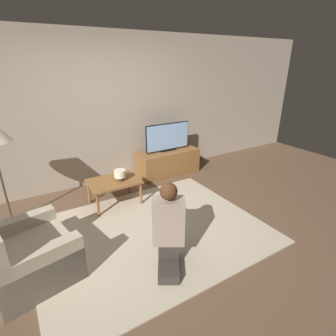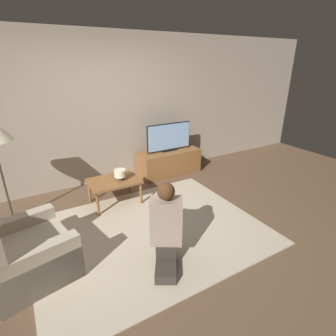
# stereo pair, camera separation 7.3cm
# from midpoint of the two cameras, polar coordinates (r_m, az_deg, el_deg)

# --- Properties ---
(ground_plane) EXTENTS (10.00, 10.00, 0.00)m
(ground_plane) POSITION_cam_midpoint_polar(r_m,az_deg,el_deg) (3.59, -4.27, -13.77)
(ground_plane) COLOR brown
(wall_back) EXTENTS (10.00, 0.06, 2.60)m
(wall_back) POSITION_cam_midpoint_polar(r_m,az_deg,el_deg) (4.79, -15.59, 11.72)
(wall_back) COLOR tan
(wall_back) RESTS_ON ground_plane
(rug) EXTENTS (2.89, 2.25, 0.02)m
(rug) POSITION_cam_midpoint_polar(r_m,az_deg,el_deg) (3.59, -4.27, -13.66)
(rug) COLOR #BCAD93
(rug) RESTS_ON ground_plane
(tv_stand) EXTENTS (1.22, 0.49, 0.48)m
(tv_stand) POSITION_cam_midpoint_polar(r_m,az_deg,el_deg) (5.22, -0.46, 1.28)
(tv_stand) COLOR brown
(tv_stand) RESTS_ON ground_plane
(tv) EXTENTS (0.93, 0.08, 0.54)m
(tv) POSITION_cam_midpoint_polar(r_m,az_deg,el_deg) (5.07, -0.50, 6.75)
(tv) COLOR black
(tv) RESTS_ON tv_stand
(coffee_table) EXTENTS (0.76, 0.55, 0.40)m
(coffee_table) POSITION_cam_midpoint_polar(r_m,az_deg,el_deg) (4.15, -12.20, -3.23)
(coffee_table) COLOR brown
(coffee_table) RESTS_ON ground_plane
(armchair) EXTENTS (0.94, 0.98, 0.80)m
(armchair) POSITION_cam_midpoint_polar(r_m,az_deg,el_deg) (3.17, -28.95, -16.53)
(armchair) COLOR #B7A88E
(armchair) RESTS_ON ground_plane
(person_kneeling) EXTENTS (0.61, 0.79, 0.97)m
(person_kneeling) POSITION_cam_midpoint_polar(r_m,az_deg,el_deg) (2.85, -0.63, -12.33)
(person_kneeling) COLOR #332D28
(person_kneeling) RESTS_ON rug
(table_lamp) EXTENTS (0.18, 0.18, 0.17)m
(table_lamp) POSITION_cam_midpoint_polar(r_m,az_deg,el_deg) (4.07, -10.93, -1.34)
(table_lamp) COLOR #4C3823
(table_lamp) RESTS_ON coffee_table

